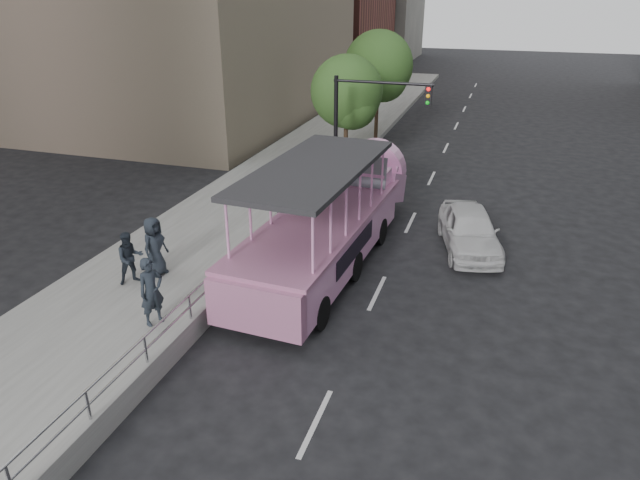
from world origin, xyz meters
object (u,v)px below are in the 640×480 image
duck_boat (332,220)px  street_tree_near (348,95)px  pedestrian_far (154,246)px  parking_sign (279,209)px  traffic_signal (363,118)px  street_tree_far (380,69)px  car (470,230)px  pedestrian_near (151,291)px  pedestrian_mid (130,258)px

duck_boat → street_tree_near: 10.50m
pedestrian_far → parking_sign: 4.17m
pedestrian_far → traffic_signal: traffic_signal is taller
street_tree_far → street_tree_near: bearing=-91.9°
duck_boat → pedestrian_far: size_ratio=5.96×
duck_boat → street_tree_near: bearing=102.6°
parking_sign → street_tree_near: street_tree_near is taller
street_tree_near → street_tree_far: (0.20, 6.00, 0.49)m
car → pedestrian_near: size_ratio=2.34×
traffic_signal → car: bearing=-40.7°
street_tree_near → traffic_signal: bearing=-65.0°
street_tree_near → street_tree_far: size_ratio=0.89×
pedestrian_mid → street_tree_far: street_tree_far is taller
traffic_signal → parking_sign: bearing=-97.9°
pedestrian_mid → parking_sign: size_ratio=0.55×
pedestrian_mid → street_tree_near: bearing=30.6°
pedestrian_mid → car: bearing=-14.4°
street_tree_far → pedestrian_mid: bearing=-98.7°
pedestrian_far → street_tree_near: (2.47, 13.41, 2.56)m
pedestrian_mid → duck_boat: bearing=-8.8°
car → duck_boat: bearing=-168.7°
pedestrian_near → pedestrian_far: pedestrian_near is taller
duck_boat → parking_sign: size_ratio=3.82×
car → pedestrian_far: 10.74m
traffic_signal → street_tree_far: (-1.40, 9.43, 0.81)m
pedestrian_near → pedestrian_far: bearing=57.4°
parking_sign → car: bearing=25.1°
traffic_signal → street_tree_near: bearing=115.0°
pedestrian_near → street_tree_near: 16.14m
pedestrian_near → duck_boat: bearing=-2.2°
pedestrian_mid → street_tree_near: street_tree_near is taller
pedestrian_far → traffic_signal: 11.01m
street_tree_far → pedestrian_far: bearing=-97.8°
pedestrian_near → pedestrian_mid: size_ratio=1.16×
pedestrian_mid → pedestrian_far: size_ratio=0.87×
car → traffic_signal: size_ratio=0.86×
duck_boat → pedestrian_far: (-4.70, -3.44, -0.13)m
pedestrian_mid → traffic_signal: traffic_signal is taller
pedestrian_near → street_tree_far: 22.15m
parking_sign → street_tree_far: 16.83m
pedestrian_mid → traffic_signal: (4.48, 10.69, 2.37)m
traffic_signal → street_tree_near: (-1.60, 3.43, 0.32)m
parking_sign → pedestrian_far: bearing=-138.0°
pedestrian_mid → parking_sign: 4.96m
pedestrian_far → street_tree_far: size_ratio=0.30×
pedestrian_near → parking_sign: 5.51m
car → parking_sign: size_ratio=1.50×
parking_sign → duck_boat: bearing=22.6°
parking_sign → traffic_signal: (1.00, 7.22, 1.65)m
pedestrian_near → parking_sign: size_ratio=0.64×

